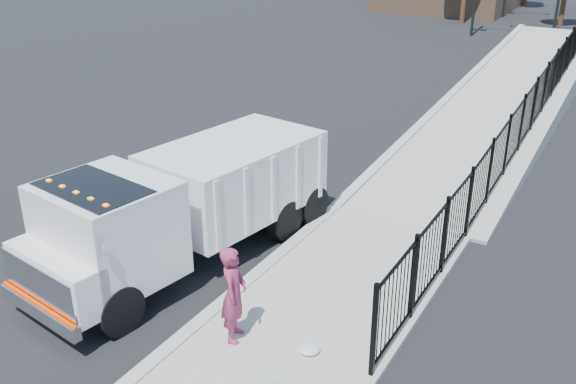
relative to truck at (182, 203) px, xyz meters
The scene contains 8 objects.
ground 2.40m from the truck, ahead, with size 120.00×120.00×0.00m, color black.
sidewalk 4.39m from the truck, 24.37° to the right, with size 3.55×12.00×0.12m, color #9E998E.
curb 2.90m from the truck, 42.71° to the right, with size 0.30×12.00×0.16m, color #ADAAA3.
ramp 16.83m from the truck, 76.27° to the left, with size 3.95×24.00×1.70m, color #9E998E.
iron_fence 13.44m from the truck, 66.25° to the left, with size 0.10×28.00×1.80m, color black.
truck is the anchor object (origin of this frame).
worker 3.42m from the truck, 36.04° to the right, with size 0.70×0.46×1.92m, color #942E50.
debris 4.68m from the truck, 22.00° to the right, with size 0.41×0.41×0.10m, color silver.
Camera 1 is at (6.72, -10.51, 7.55)m, focal length 40.00 mm.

